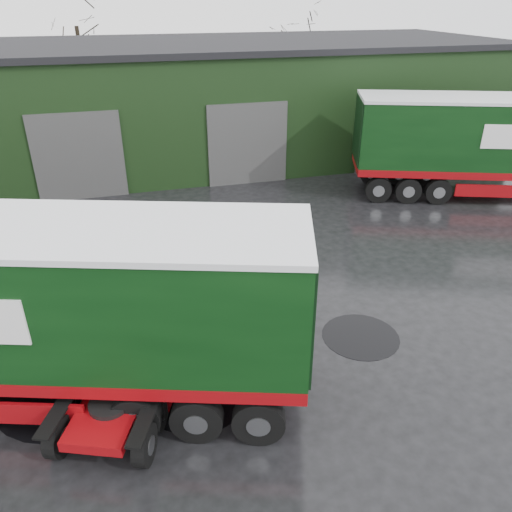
{
  "coord_description": "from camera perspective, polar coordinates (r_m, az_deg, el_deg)",
  "views": [
    {
      "loc": [
        -4.1,
        -9.7,
        8.63
      ],
      "look_at": [
        -0.61,
        2.96,
        1.7
      ],
      "focal_mm": 35.0,
      "sensor_mm": 36.0,
      "label": 1
    }
  ],
  "objects": [
    {
      "name": "tree_back_b",
      "position": [
        42.41,
        4.4,
        21.13
      ],
      "size": [
        4.4,
        4.4,
        7.5
      ],
      "primitive_type": null,
      "color": "black",
      "rests_on": "ground"
    },
    {
      "name": "warehouse",
      "position": [
        30.81,
        -3.93,
        17.52
      ],
      "size": [
        32.4,
        12.4,
        6.3
      ],
      "color": "black",
      "rests_on": "ground"
    },
    {
      "name": "tree_back_a",
      "position": [
        39.93,
        -19.38,
        20.82
      ],
      "size": [
        4.4,
        4.4,
        9.5
      ],
      "primitive_type": null,
      "color": "black",
      "rests_on": "ground"
    },
    {
      "name": "wash_bucket",
      "position": [
        13.59,
        -2.82,
        -10.79
      ],
      "size": [
        0.37,
        0.37,
        0.32
      ],
      "primitive_type": "cylinder",
      "rotation": [
        0.0,
        0.0,
        -0.12
      ],
      "color": "#080BB1",
      "rests_on": "ground"
    },
    {
      "name": "puddle_2",
      "position": [
        13.66,
        -19.98,
        -13.37
      ],
      "size": [
        3.94,
        3.94,
        0.01
      ],
      "primitive_type": "cylinder",
      "color": "black",
      "rests_on": "ground"
    },
    {
      "name": "puddle_1",
      "position": [
        14.64,
        11.86,
        -8.97
      ],
      "size": [
        2.19,
        2.19,
        0.01
      ],
      "primitive_type": "cylinder",
      "color": "black",
      "rests_on": "ground"
    },
    {
      "name": "ground",
      "position": [
        13.62,
        5.92,
        -11.69
      ],
      "size": [
        100.0,
        100.0,
        0.0
      ],
      "primitive_type": "plane",
      "color": "black"
    },
    {
      "name": "hero_tractor",
      "position": [
        11.93,
        -14.61,
        -8.3
      ],
      "size": [
        4.39,
        6.21,
        3.55
      ],
      "primitive_type": null,
      "rotation": [
        0.0,
        0.0,
        -0.38
      ],
      "color": "#0C3C11",
      "rests_on": "ground"
    },
    {
      "name": "puddle_0",
      "position": [
        12.59,
        -6.69,
        -15.65
      ],
      "size": [
        2.43,
        2.43,
        0.01
      ],
      "primitive_type": "cylinder",
      "color": "black",
      "rests_on": "ground"
    },
    {
      "name": "lorry_right",
      "position": [
        26.11,
        26.68,
        10.94
      ],
      "size": [
        17.66,
        8.91,
        4.65
      ],
      "primitive_type": null,
      "rotation": [
        0.0,
        0.0,
        -1.92
      ],
      "color": "silver",
      "rests_on": "ground"
    }
  ]
}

